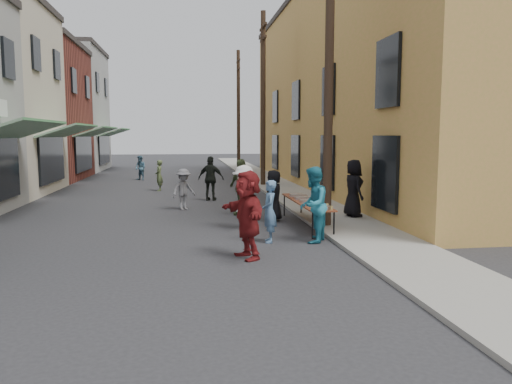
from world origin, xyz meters
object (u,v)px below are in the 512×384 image
object	(u,v)px
utility_pole_near	(329,71)
catering_tray_sausage	(321,208)
serving_table	(306,202)
guest_front_a	(274,196)
utility_pole_far	(238,111)
guest_front_c	(313,205)
utility_pole_mid	(263,100)
server	(353,188)

from	to	relation	value
utility_pole_near	catering_tray_sausage	bearing A→B (deg)	-113.04
serving_table	guest_front_a	size ratio (longest dim) A/B	2.47
utility_pole_near	utility_pole_far	size ratio (longest dim) A/B	1.00
serving_table	guest_front_c	xyz separation A→B (m)	(-0.40, -2.30, 0.25)
utility_pole_mid	guest_front_c	distance (m)	14.30
utility_pole_far	guest_front_a	xyz separation A→B (m)	(-1.32, -22.60, -3.69)
serving_table	server	world-z (taller)	server
utility_pole_near	utility_pole_far	bearing A→B (deg)	90.00
utility_pole_near	serving_table	bearing A→B (deg)	136.52
guest_front_c	server	bearing A→B (deg)	172.82
utility_pole_near	server	xyz separation A→B (m)	(1.26, 1.34, -3.48)
utility_pole_mid	catering_tray_sausage	world-z (taller)	utility_pole_mid
catering_tray_sausage	guest_front_a	size ratio (longest dim) A/B	0.31
utility_pole_far	guest_front_c	size ratio (longest dim) A/B	4.67
guest_front_c	catering_tray_sausage	bearing A→B (deg)	175.66
utility_pole_far	guest_front_c	world-z (taller)	utility_pole_far
utility_pole_near	catering_tray_sausage	xyz separation A→B (m)	(-0.50, -1.18, -3.71)
catering_tray_sausage	server	size ratio (longest dim) A/B	0.27
utility_pole_far	server	world-z (taller)	utility_pole_far
utility_pole_far	catering_tray_sausage	xyz separation A→B (m)	(-0.50, -25.18, -3.71)
utility_pole_near	utility_pole_mid	distance (m)	12.00
catering_tray_sausage	guest_front_c	size ratio (longest dim) A/B	0.26
guest_front_a	guest_front_c	distance (m)	3.26
utility_pole_far	guest_front_c	bearing A→B (deg)	-92.00
utility_pole_mid	catering_tray_sausage	xyz separation A→B (m)	(-0.50, -13.18, -3.71)
utility_pole_far	guest_front_c	xyz separation A→B (m)	(-0.90, -25.83, -3.54)
utility_pole_mid	utility_pole_far	distance (m)	12.00
serving_table	utility_pole_near	bearing A→B (deg)	-43.48
utility_pole_mid	catering_tray_sausage	distance (m)	13.70
guest_front_c	server	distance (m)	3.83
utility_pole_mid	serving_table	xyz separation A→B (m)	(-0.50, -11.53, -3.79)
utility_pole_mid	server	xyz separation A→B (m)	(1.26, -10.66, -3.48)
catering_tray_sausage	utility_pole_near	bearing A→B (deg)	66.96
utility_pole_near	guest_front_c	world-z (taller)	utility_pole_near
server	guest_front_a	bearing A→B (deg)	82.24
utility_pole_far	server	size ratio (longest dim) A/B	4.91
guest_front_a	utility_pole_near	bearing A→B (deg)	52.56
utility_pole_mid	serving_table	size ratio (longest dim) A/B	2.25
serving_table	guest_front_c	distance (m)	2.35
utility_pole_near	utility_pole_mid	xyz separation A→B (m)	(0.00, 12.00, 0.00)
catering_tray_sausage	guest_front_a	bearing A→B (deg)	107.75
utility_pole_near	catering_tray_sausage	distance (m)	3.92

